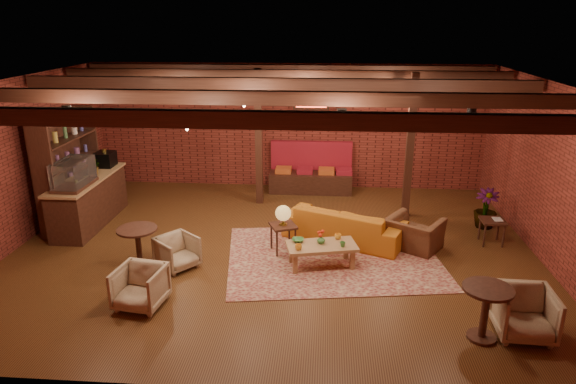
# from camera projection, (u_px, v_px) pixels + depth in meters

# --- Properties ---
(floor) EXTENTS (10.00, 10.00, 0.00)m
(floor) POSITION_uv_depth(u_px,v_px,m) (273.00, 249.00, 10.00)
(floor) COLOR #371D0D
(floor) RESTS_ON ground
(ceiling) EXTENTS (10.00, 8.00, 0.02)m
(ceiling) POSITION_uv_depth(u_px,v_px,m) (272.00, 83.00, 8.97)
(ceiling) COLOR black
(ceiling) RESTS_ON wall_back
(wall_back) EXTENTS (10.00, 0.02, 3.20)m
(wall_back) POSITION_uv_depth(u_px,v_px,m) (289.00, 127.00, 13.26)
(wall_back) COLOR maroon
(wall_back) RESTS_ON ground
(wall_front) EXTENTS (10.00, 0.02, 3.20)m
(wall_front) POSITION_uv_depth(u_px,v_px,m) (235.00, 272.00, 5.71)
(wall_front) COLOR maroon
(wall_front) RESTS_ON ground
(wall_left) EXTENTS (0.02, 8.00, 3.20)m
(wall_left) POSITION_uv_depth(u_px,v_px,m) (14.00, 165.00, 9.85)
(wall_left) COLOR maroon
(wall_left) RESTS_ON ground
(wall_right) EXTENTS (0.02, 8.00, 3.20)m
(wall_right) POSITION_uv_depth(u_px,v_px,m) (552.00, 176.00, 9.12)
(wall_right) COLOR maroon
(wall_right) RESTS_ON ground
(ceiling_beams) EXTENTS (9.80, 6.40, 0.22)m
(ceiling_beams) POSITION_uv_depth(u_px,v_px,m) (272.00, 89.00, 9.01)
(ceiling_beams) COLOR black
(ceiling_beams) RESTS_ON ceiling
(ceiling_pipe) EXTENTS (9.60, 0.12, 0.12)m
(ceiling_pipe) POSITION_uv_depth(u_px,v_px,m) (280.00, 90.00, 10.59)
(ceiling_pipe) COLOR black
(ceiling_pipe) RESTS_ON ceiling
(post_left) EXTENTS (0.16, 0.16, 3.20)m
(post_left) POSITION_uv_depth(u_px,v_px,m) (259.00, 138.00, 11.98)
(post_left) COLOR black
(post_left) RESTS_ON ground
(post_right) EXTENTS (0.16, 0.16, 3.20)m
(post_right) POSITION_uv_depth(u_px,v_px,m) (410.00, 147.00, 11.17)
(post_right) COLOR black
(post_right) RESTS_ON ground
(service_counter) EXTENTS (0.80, 2.50, 1.60)m
(service_counter) POSITION_uv_depth(u_px,v_px,m) (88.00, 189.00, 10.98)
(service_counter) COLOR black
(service_counter) RESTS_ON ground
(plant_counter) EXTENTS (0.35, 0.39, 0.30)m
(plant_counter) POSITION_uv_depth(u_px,v_px,m) (94.00, 167.00, 11.03)
(plant_counter) COLOR #337F33
(plant_counter) RESTS_ON service_counter
(shelving_hutch) EXTENTS (0.52, 2.00, 2.40)m
(shelving_hutch) POSITION_uv_depth(u_px,v_px,m) (69.00, 169.00, 10.98)
(shelving_hutch) COLOR black
(shelving_hutch) RESTS_ON ground
(banquette) EXTENTS (2.10, 0.70, 1.00)m
(banquette) POSITION_uv_depth(u_px,v_px,m) (311.00, 173.00, 13.15)
(banquette) COLOR maroon
(banquette) RESTS_ON ground
(service_sign) EXTENTS (0.86, 0.06, 0.30)m
(service_sign) POSITION_uv_depth(u_px,v_px,m) (311.00, 103.00, 12.12)
(service_sign) COLOR #FF3319
(service_sign) RESTS_ON ceiling
(ceiling_spotlights) EXTENTS (6.40, 4.40, 0.28)m
(ceiling_spotlights) POSITION_uv_depth(u_px,v_px,m) (272.00, 102.00, 9.08)
(ceiling_spotlights) COLOR black
(ceiling_spotlights) RESTS_ON ceiling
(rug) EXTENTS (4.28, 3.51, 0.01)m
(rug) POSITION_uv_depth(u_px,v_px,m) (333.00, 257.00, 9.66)
(rug) COLOR maroon
(rug) RESTS_ON floor
(sofa) EXTENTS (2.57, 1.80, 0.70)m
(sofa) POSITION_uv_depth(u_px,v_px,m) (344.00, 224.00, 10.28)
(sofa) COLOR #AA5F17
(sofa) RESTS_ON floor
(coffee_table) EXTENTS (1.35, 0.88, 0.68)m
(coffee_table) POSITION_uv_depth(u_px,v_px,m) (321.00, 247.00, 9.20)
(coffee_table) COLOR olive
(coffee_table) RESTS_ON floor
(side_table_lamp) EXTENTS (0.59, 0.59, 0.95)m
(side_table_lamp) POSITION_uv_depth(u_px,v_px,m) (283.00, 217.00, 9.66)
(side_table_lamp) COLOR black
(side_table_lamp) RESTS_ON floor
(round_table_left) EXTENTS (0.71, 0.71, 0.74)m
(round_table_left) POSITION_uv_depth(u_px,v_px,m) (138.00, 241.00, 9.15)
(round_table_left) COLOR black
(round_table_left) RESTS_ON floor
(armchair_a) EXTENTS (0.87, 0.87, 0.65)m
(armchair_a) POSITION_uv_depth(u_px,v_px,m) (177.00, 251.00, 9.17)
(armchair_a) COLOR beige
(armchair_a) RESTS_ON floor
(armchair_b) EXTENTS (0.79, 0.76, 0.72)m
(armchair_b) POSITION_uv_depth(u_px,v_px,m) (140.00, 285.00, 7.92)
(armchair_b) COLOR beige
(armchair_b) RESTS_ON floor
(armchair_right) EXTENTS (1.15, 1.05, 0.84)m
(armchair_right) POSITION_uv_depth(u_px,v_px,m) (415.00, 229.00, 9.89)
(armchair_right) COLOR brown
(armchair_right) RESTS_ON floor
(side_table_book) EXTENTS (0.45, 0.45, 0.52)m
(side_table_book) POSITION_uv_depth(u_px,v_px,m) (493.00, 222.00, 10.10)
(side_table_book) COLOR black
(side_table_book) RESTS_ON floor
(round_table_right) EXTENTS (0.68, 0.68, 0.80)m
(round_table_right) POSITION_uv_depth(u_px,v_px,m) (486.00, 305.00, 7.05)
(round_table_right) COLOR black
(round_table_right) RESTS_ON floor
(armchair_far) EXTENTS (0.78, 0.74, 0.78)m
(armchair_far) POSITION_uv_depth(u_px,v_px,m) (525.00, 311.00, 7.17)
(armchair_far) COLOR beige
(armchair_far) RESTS_ON floor
(plant_tall) EXTENTS (1.80, 1.80, 2.57)m
(plant_tall) POSITION_uv_depth(u_px,v_px,m) (491.00, 170.00, 10.62)
(plant_tall) COLOR #4C7F4C
(plant_tall) RESTS_ON floor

